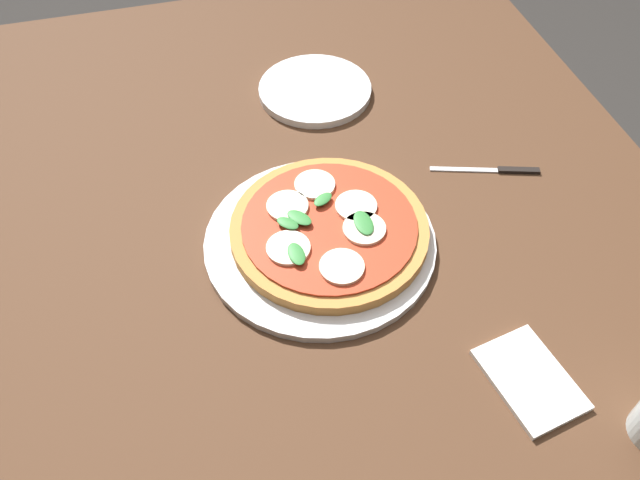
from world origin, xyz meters
The scene contains 7 objects.
ground_plane centered at (0.00, 0.00, 0.00)m, with size 6.00×6.00×0.00m, color #2D2B28.
dining_table centered at (0.00, 0.00, 0.65)m, with size 1.33×1.07×0.74m.
serving_tray centered at (0.07, -0.04, 0.74)m, with size 0.34×0.34×0.01m, color silver.
pizza centered at (0.06, -0.02, 0.76)m, with size 0.29×0.29×0.03m.
plate_white centered at (-0.28, 0.05, 0.74)m, with size 0.20×0.20×0.01m, color white.
napkin centered at (0.35, 0.16, 0.74)m, with size 0.13×0.09×0.01m, color white.
knife centered at (0.00, 0.28, 0.74)m, with size 0.06×0.17×0.01m.
Camera 1 is at (0.66, -0.20, 1.47)m, focal length 36.78 mm.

